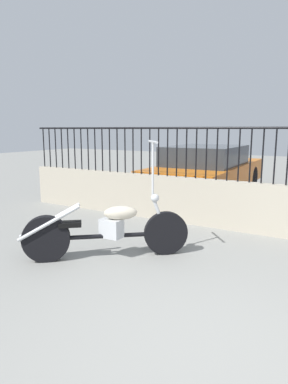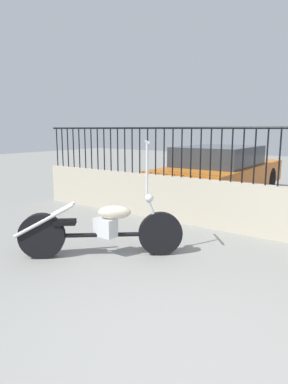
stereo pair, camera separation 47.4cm
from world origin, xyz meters
TOP-DOWN VIEW (x-y plane):
  - ground_plane at (0.00, 0.00)m, footprint 40.00×40.00m
  - motorcycle_black at (-1.97, 1.03)m, footprint 1.74×1.49m
  - car_orange at (-2.29, 5.73)m, footprint 1.83×4.48m

SIDE VIEW (x-z plane):
  - ground_plane at x=0.00m, z-range 0.00..0.00m
  - motorcycle_black at x=-1.97m, z-range -0.38..1.13m
  - car_orange at x=-2.29m, z-range 0.02..1.26m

